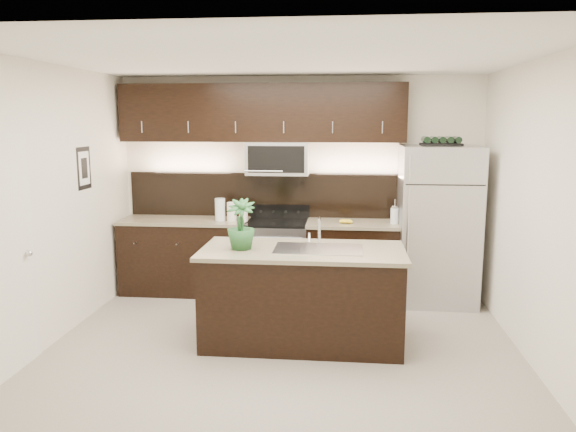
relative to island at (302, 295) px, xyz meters
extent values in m
plane|color=gray|center=(-0.18, -0.20, -0.47)|extent=(4.50, 4.50, 0.00)
cube|color=silver|center=(-0.18, 1.80, 0.88)|extent=(4.50, 0.02, 2.70)
cube|color=silver|center=(-0.18, -2.20, 0.88)|extent=(4.50, 0.02, 2.70)
cube|color=silver|center=(-2.43, -0.20, 0.88)|extent=(0.02, 4.00, 2.70)
cube|color=silver|center=(2.07, -0.20, 0.88)|extent=(0.02, 4.00, 2.70)
cube|color=white|center=(-0.18, -0.20, 2.23)|extent=(4.50, 4.00, 0.02)
cube|color=white|center=(-2.41, -1.00, 0.54)|extent=(0.04, 0.80, 2.02)
sphere|color=silver|center=(-2.38, -0.68, 0.53)|extent=(0.06, 0.06, 0.06)
cube|color=black|center=(-2.42, 0.55, 1.18)|extent=(0.01, 0.32, 0.46)
cube|color=white|center=(-2.41, 0.55, 1.18)|extent=(0.00, 0.24, 0.36)
cube|color=black|center=(-1.59, 1.49, -0.02)|extent=(1.57, 0.62, 0.90)
cube|color=black|center=(0.53, 1.49, -0.02)|extent=(1.16, 0.62, 0.90)
cube|color=#B2B2B7|center=(-0.43, 1.49, -0.02)|extent=(0.76, 0.62, 0.90)
cube|color=black|center=(-0.43, 1.49, 0.44)|extent=(0.76, 0.60, 0.03)
cube|color=tan|center=(-1.59, 1.49, 0.45)|extent=(1.59, 0.65, 0.04)
cube|color=tan|center=(0.53, 1.49, 0.45)|extent=(1.18, 0.65, 0.04)
cube|color=black|center=(-0.63, 1.79, 0.75)|extent=(3.49, 0.02, 0.56)
cube|color=#B2B2B7|center=(-0.43, 1.60, 1.23)|extent=(0.76, 0.40, 0.40)
cube|color=black|center=(-0.63, 1.64, 1.78)|extent=(3.49, 0.33, 0.70)
cube|color=black|center=(0.00, 0.00, -0.02)|extent=(1.90, 0.90, 0.90)
cube|color=tan|center=(0.00, 0.00, 0.45)|extent=(1.96, 0.96, 0.04)
cube|color=silver|center=(0.15, 0.00, 0.47)|extent=(0.84, 0.50, 0.01)
cylinder|color=silver|center=(0.15, 0.21, 0.59)|extent=(0.03, 0.03, 0.24)
cylinder|color=silver|center=(0.15, 0.14, 0.74)|extent=(0.02, 0.14, 0.02)
cylinder|color=silver|center=(0.15, 0.07, 0.69)|extent=(0.02, 0.02, 0.10)
cube|color=#B2B2B7|center=(1.49, 1.43, 0.46)|extent=(0.90, 0.81, 1.87)
cube|color=black|center=(1.49, 1.43, 1.41)|extent=(0.46, 0.29, 0.03)
cylinder|color=black|center=(1.32, 1.43, 1.47)|extent=(0.08, 0.26, 0.08)
cylinder|color=black|center=(1.41, 1.43, 1.47)|extent=(0.08, 0.26, 0.08)
cylinder|color=black|center=(1.49, 1.43, 1.47)|extent=(0.08, 0.26, 0.08)
cylinder|color=black|center=(1.58, 1.43, 1.47)|extent=(0.08, 0.26, 0.08)
cylinder|color=black|center=(1.67, 1.43, 1.47)|extent=(0.08, 0.26, 0.08)
imported|color=#205024|center=(-0.59, -0.06, 0.71)|extent=(0.28, 0.28, 0.48)
cylinder|color=silver|center=(-1.13, 1.44, 0.61)|extent=(0.13, 0.13, 0.28)
cylinder|color=white|center=(-0.98, 1.42, 0.58)|extent=(0.11, 0.11, 0.23)
cylinder|color=white|center=(-0.83, 1.41, 0.57)|extent=(0.10, 0.10, 0.20)
cylinder|color=silver|center=(0.99, 1.44, 0.56)|extent=(0.10, 0.10, 0.19)
cylinder|color=silver|center=(0.99, 1.44, 0.67)|extent=(0.10, 0.10, 0.02)
cylinder|color=silver|center=(0.99, 1.44, 0.72)|extent=(0.01, 0.01, 0.08)
ellipsoid|color=gold|center=(0.37, 1.41, 0.49)|extent=(0.18, 0.15, 0.05)
camera|label=1|loc=(0.39, -5.26, 1.69)|focal=35.00mm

